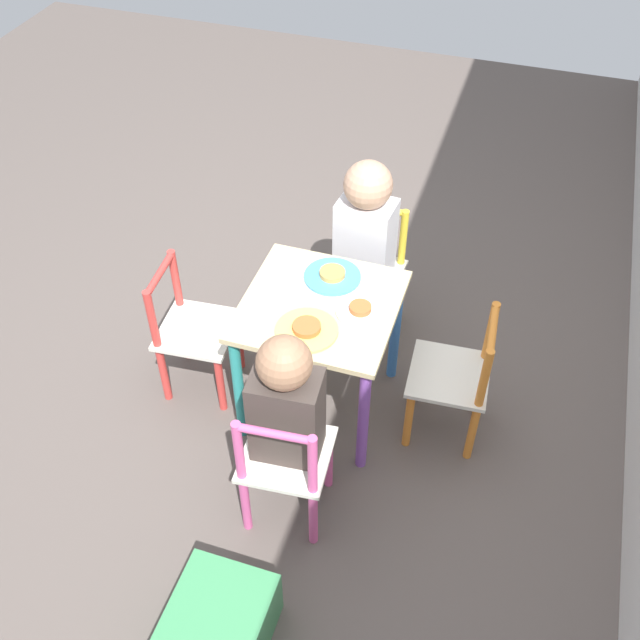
# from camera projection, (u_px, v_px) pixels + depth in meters

# --- Properties ---
(ground_plane) EXTENTS (6.00, 6.00, 0.00)m
(ground_plane) POSITION_uv_depth(u_px,v_px,m) (320.00, 402.00, 2.73)
(ground_plane) COLOR #5B514C
(kids_table) EXTENTS (0.49, 0.49, 0.49)m
(kids_table) POSITION_uv_depth(u_px,v_px,m) (320.00, 324.00, 2.45)
(kids_table) COLOR beige
(kids_table) RESTS_ON ground_plane
(chair_pink) EXTENTS (0.28, 0.28, 0.52)m
(chair_pink) POSITION_uv_depth(u_px,v_px,m) (285.00, 464.00, 2.23)
(chair_pink) COLOR silver
(chair_pink) RESTS_ON ground_plane
(chair_yellow) EXTENTS (0.28, 0.28, 0.52)m
(chair_yellow) POSITION_uv_depth(u_px,v_px,m) (367.00, 273.00, 2.86)
(chair_yellow) COLOR silver
(chair_yellow) RESTS_ON ground_plane
(chair_orange) EXTENTS (0.28, 0.28, 0.52)m
(chair_orange) POSITION_uv_depth(u_px,v_px,m) (456.00, 379.00, 2.47)
(chair_orange) COLOR silver
(chair_orange) RESTS_ON ground_plane
(chair_red) EXTENTS (0.28, 0.28, 0.52)m
(chair_red) POSITION_uv_depth(u_px,v_px,m) (192.00, 332.00, 2.63)
(chair_red) COLOR silver
(chair_red) RESTS_ON ground_plane
(child_right) EXTENTS (0.22, 0.21, 0.73)m
(child_right) POSITION_uv_depth(u_px,v_px,m) (288.00, 410.00, 2.15)
(child_right) COLOR #38383D
(child_right) RESTS_ON ground_plane
(child_left) EXTENTS (0.22, 0.21, 0.76)m
(child_left) POSITION_uv_depth(u_px,v_px,m) (364.00, 238.00, 2.67)
(child_left) COLOR #7A6B5B
(child_left) RESTS_ON ground_plane
(plate_right) EXTENTS (0.20, 0.20, 0.03)m
(plate_right) POSITION_uv_depth(u_px,v_px,m) (307.00, 329.00, 2.29)
(plate_right) COLOR #EADB66
(plate_right) RESTS_ON kids_table
(plate_left) EXTENTS (0.19, 0.19, 0.03)m
(plate_left) POSITION_uv_depth(u_px,v_px,m) (332.00, 276.00, 2.47)
(plate_left) COLOR #4C9EE0
(plate_left) RESTS_ON kids_table
(plate_back) EXTENTS (0.16, 0.16, 0.03)m
(plate_back) POSITION_uv_depth(u_px,v_px,m) (360.00, 310.00, 2.35)
(plate_back) COLOR white
(plate_back) RESTS_ON kids_table
(storage_bin) EXTENTS (0.35, 0.26, 0.19)m
(storage_bin) POSITION_uv_depth(u_px,v_px,m) (215.00, 636.00, 2.02)
(storage_bin) COLOR #3D8E56
(storage_bin) RESTS_ON ground_plane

